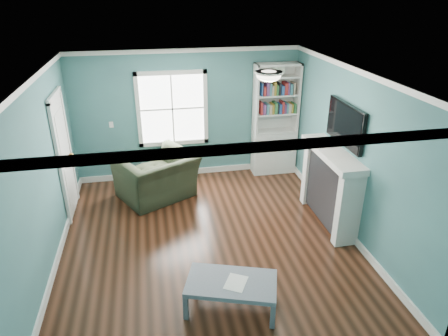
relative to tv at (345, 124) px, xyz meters
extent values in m
plane|color=black|center=(-2.20, -0.20, -1.72)|extent=(5.00, 5.00, 0.00)
plane|color=#3B696F|center=(-2.20, 2.30, -0.43)|extent=(4.50, 0.00, 4.50)
plane|color=#3B696F|center=(-2.20, -2.70, -0.43)|extent=(4.50, 0.00, 4.50)
plane|color=#3B696F|center=(-4.45, -0.20, -0.43)|extent=(0.00, 5.00, 5.00)
plane|color=#3B696F|center=(0.05, -0.20, -0.43)|extent=(0.00, 5.00, 5.00)
plane|color=white|center=(-2.20, -0.20, 0.88)|extent=(5.00, 5.00, 0.00)
cube|color=white|center=(-2.20, 2.28, -1.66)|extent=(4.50, 0.03, 0.12)
cube|color=white|center=(-4.44, -0.20, -1.66)|extent=(0.03, 5.00, 0.12)
cube|color=white|center=(0.03, -0.20, -1.66)|extent=(0.03, 5.00, 0.12)
cube|color=white|center=(-2.20, 2.28, 0.84)|extent=(4.50, 0.04, 0.08)
cube|color=white|center=(-2.20, -2.68, 0.84)|extent=(4.50, 0.04, 0.08)
cube|color=white|center=(-4.43, -0.20, 0.84)|extent=(0.04, 5.00, 0.08)
cube|color=white|center=(0.03, -0.20, 0.84)|extent=(0.04, 5.00, 0.08)
cube|color=white|center=(-2.50, 2.29, -0.27)|extent=(1.24, 0.01, 1.34)
cube|color=white|center=(-3.16, 2.28, -0.27)|extent=(0.08, 0.06, 1.50)
cube|color=white|center=(-1.84, 2.28, -0.27)|extent=(0.08, 0.06, 1.50)
cube|color=white|center=(-2.50, 2.28, -0.98)|extent=(1.40, 0.06, 0.08)
cube|color=white|center=(-2.50, 2.28, 0.44)|extent=(1.40, 0.06, 0.08)
cube|color=white|center=(-2.50, 2.28, -0.27)|extent=(1.24, 0.03, 0.03)
cube|color=white|center=(-2.50, 2.28, -0.27)|extent=(0.03, 0.03, 1.34)
cube|color=silver|center=(-0.43, 2.10, -1.27)|extent=(0.90, 0.35, 0.90)
cube|color=silver|center=(-0.86, 2.10, -0.12)|extent=(0.04, 0.35, 1.40)
cube|color=silver|center=(0.00, 2.10, -0.12)|extent=(0.04, 0.35, 1.40)
cube|color=silver|center=(-0.43, 2.26, -0.12)|extent=(0.90, 0.02, 1.40)
cube|color=silver|center=(-0.43, 2.10, 0.55)|extent=(0.90, 0.35, 0.04)
cube|color=silver|center=(-0.43, 2.10, -0.80)|extent=(0.84, 0.33, 0.03)
cube|color=silver|center=(-0.43, 2.10, -0.42)|extent=(0.84, 0.33, 0.03)
cube|color=silver|center=(-0.43, 2.10, -0.04)|extent=(0.84, 0.33, 0.03)
cube|color=silver|center=(-0.43, 2.10, 0.32)|extent=(0.84, 0.33, 0.03)
cube|color=maroon|center=(-0.43, 2.08, -0.30)|extent=(0.70, 0.25, 0.22)
cube|color=#593366|center=(-0.43, 2.08, 0.08)|extent=(0.70, 0.25, 0.22)
cylinder|color=beige|center=(-0.43, 2.05, 0.46)|extent=(0.26, 0.06, 0.26)
cube|color=black|center=(-0.11, 0.00, -1.12)|extent=(0.30, 1.20, 1.10)
cube|color=black|center=(-0.13, 0.00, -1.32)|extent=(0.22, 0.65, 0.70)
cube|color=silver|center=(-0.13, -0.67, -1.12)|extent=(0.36, 0.16, 1.20)
cube|color=silver|center=(-0.13, 0.67, -1.12)|extent=(0.36, 0.16, 1.20)
cube|color=silver|center=(-0.15, 0.00, -0.47)|extent=(0.44, 1.58, 0.10)
cube|color=black|center=(0.00, 0.00, 0.00)|extent=(0.06, 1.10, 0.65)
cube|color=silver|center=(-4.43, 1.20, -0.70)|extent=(0.04, 0.80, 2.05)
cube|color=white|center=(-4.42, 0.75, -0.70)|extent=(0.05, 0.08, 2.13)
cube|color=white|center=(-4.42, 1.65, -0.70)|extent=(0.05, 0.08, 2.13)
cube|color=white|center=(-4.42, 1.20, 0.36)|extent=(0.05, 0.98, 0.08)
sphere|color=#BF8C3F|center=(-4.37, 1.50, -0.77)|extent=(0.07, 0.07, 0.07)
ellipsoid|color=white|center=(-1.30, -0.10, 0.82)|extent=(0.34, 0.34, 0.15)
cylinder|color=white|center=(-1.30, -0.10, 0.86)|extent=(0.38, 0.38, 0.03)
cube|color=white|center=(-3.70, 2.28, -0.52)|extent=(0.08, 0.01, 0.12)
imported|color=black|center=(-2.91, 1.40, -1.15)|extent=(1.56, 1.37, 1.14)
cube|color=#555B66|center=(-2.71, -1.75, -1.56)|extent=(0.08, 0.08, 0.34)
cube|color=#555B66|center=(-1.73, -2.08, -1.56)|extent=(0.08, 0.08, 0.34)
cube|color=#555B66|center=(-2.54, -1.24, -1.56)|extent=(0.08, 0.08, 0.34)
cube|color=#555B66|center=(-1.56, -1.57, -1.56)|extent=(0.08, 0.08, 0.34)
cube|color=#505967|center=(-2.14, -1.66, -1.36)|extent=(1.23, 0.91, 0.06)
cube|color=white|center=(-2.09, -1.69, -1.33)|extent=(0.35, 0.38, 0.00)
camera|label=1|loc=(-2.96, -5.40, 1.96)|focal=32.00mm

